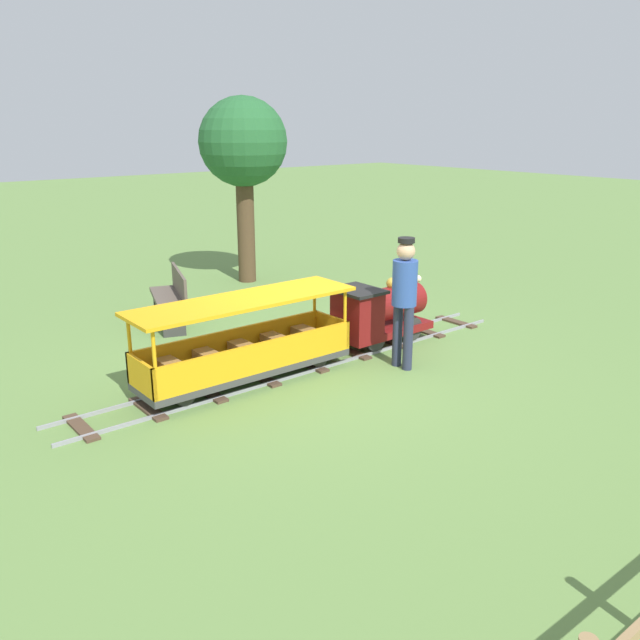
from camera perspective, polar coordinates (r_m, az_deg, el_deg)
ground_plane at (r=8.26m, az=-0.57°, el=-3.78°), size 60.00×60.00×0.00m
track at (r=8.20m, az=-1.09°, el=-3.82°), size 0.70×6.40×0.04m
locomotive at (r=8.81m, az=5.15°, el=0.79°), size 0.66×1.45×0.99m
passenger_car at (r=7.58m, az=-6.50°, el=-2.45°), size 0.76×2.70×0.97m
conductor_person at (r=7.90m, az=7.37°, el=2.39°), size 0.30×0.30×1.62m
park_bench at (r=9.95m, az=-12.84°, el=1.90°), size 1.36×0.80×0.82m
oak_tree_near at (r=12.27m, az=-6.72°, el=14.83°), size 1.60×1.60×3.38m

